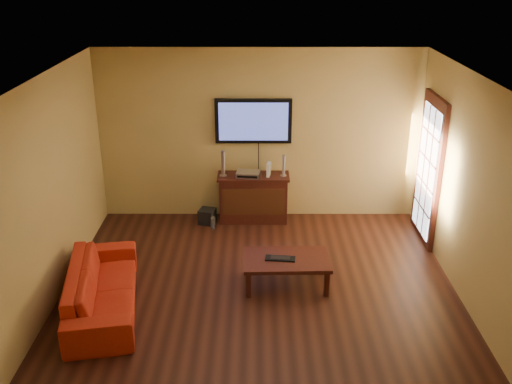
{
  "coord_description": "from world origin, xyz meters",
  "views": [
    {
      "loc": [
        -0.03,
        -6.04,
        3.95
      ],
      "look_at": [
        -0.04,
        0.8,
        1.1
      ],
      "focal_mm": 40.0,
      "sensor_mm": 36.0,
      "label": 1
    }
  ],
  "objects_px": {
    "television": "(253,121)",
    "av_receiver": "(248,174)",
    "speaker_left": "(223,165)",
    "keyboard": "(280,258)",
    "game_console": "(269,169)",
    "media_console": "(253,198)",
    "bottle": "(213,223)",
    "sofa": "(102,281)",
    "subwoofer": "(207,216)",
    "coffee_table": "(286,262)",
    "speaker_right": "(284,166)"
  },
  "relations": [
    {
      "from": "television",
      "to": "speaker_right",
      "type": "distance_m",
      "value": 0.84
    },
    {
      "from": "sofa",
      "to": "game_console",
      "type": "distance_m",
      "value": 3.23
    },
    {
      "from": "television",
      "to": "speaker_left",
      "type": "distance_m",
      "value": 0.82
    },
    {
      "from": "sofa",
      "to": "subwoofer",
      "type": "relative_size",
      "value": 8.12
    },
    {
      "from": "media_console",
      "to": "bottle",
      "type": "bearing_deg",
      "value": -150.32
    },
    {
      "from": "bottle",
      "to": "subwoofer",
      "type": "bearing_deg",
      "value": 114.43
    },
    {
      "from": "game_console",
      "to": "bottle",
      "type": "relative_size",
      "value": 0.95
    },
    {
      "from": "television",
      "to": "game_console",
      "type": "height_order",
      "value": "television"
    },
    {
      "from": "television",
      "to": "keyboard",
      "type": "height_order",
      "value": "television"
    },
    {
      "from": "bottle",
      "to": "keyboard",
      "type": "height_order",
      "value": "keyboard"
    },
    {
      "from": "game_console",
      "to": "speaker_right",
      "type": "bearing_deg",
      "value": 12.43
    },
    {
      "from": "speaker_left",
      "to": "keyboard",
      "type": "height_order",
      "value": "speaker_left"
    },
    {
      "from": "coffee_table",
      "to": "av_receiver",
      "type": "height_order",
      "value": "av_receiver"
    },
    {
      "from": "coffee_table",
      "to": "sofa",
      "type": "bearing_deg",
      "value": -166.68
    },
    {
      "from": "bottle",
      "to": "media_console",
      "type": "bearing_deg",
      "value": 29.68
    },
    {
      "from": "subwoofer",
      "to": "sofa",
      "type": "bearing_deg",
      "value": -98.52
    },
    {
      "from": "av_receiver",
      "to": "bottle",
      "type": "bearing_deg",
      "value": -143.78
    },
    {
      "from": "speaker_left",
      "to": "game_console",
      "type": "xyz_separation_m",
      "value": [
        0.71,
        0.0,
        -0.08
      ]
    },
    {
      "from": "bottle",
      "to": "coffee_table",
      "type": "bearing_deg",
      "value": -56.6
    },
    {
      "from": "speaker_right",
      "to": "av_receiver",
      "type": "height_order",
      "value": "speaker_right"
    },
    {
      "from": "sofa",
      "to": "speaker_right",
      "type": "relative_size",
      "value": 5.67
    },
    {
      "from": "television",
      "to": "speaker_left",
      "type": "height_order",
      "value": "television"
    },
    {
      "from": "speaker_left",
      "to": "av_receiver",
      "type": "height_order",
      "value": "speaker_left"
    },
    {
      "from": "speaker_right",
      "to": "game_console",
      "type": "relative_size",
      "value": 1.58
    },
    {
      "from": "coffee_table",
      "to": "av_receiver",
      "type": "xyz_separation_m",
      "value": [
        -0.51,
        1.91,
        0.47
      ]
    },
    {
      "from": "speaker_right",
      "to": "av_receiver",
      "type": "xyz_separation_m",
      "value": [
        -0.55,
        -0.03,
        -0.12
      ]
    },
    {
      "from": "coffee_table",
      "to": "subwoofer",
      "type": "height_order",
      "value": "coffee_table"
    },
    {
      "from": "subwoofer",
      "to": "media_console",
      "type": "bearing_deg",
      "value": 25.17
    },
    {
      "from": "coffee_table",
      "to": "bottle",
      "type": "height_order",
      "value": "coffee_table"
    },
    {
      "from": "television",
      "to": "av_receiver",
      "type": "xyz_separation_m",
      "value": [
        -0.08,
        -0.23,
        -0.78
      ]
    },
    {
      "from": "sofa",
      "to": "av_receiver",
      "type": "relative_size",
      "value": 5.32
    },
    {
      "from": "av_receiver",
      "to": "keyboard",
      "type": "relative_size",
      "value": 0.92
    },
    {
      "from": "game_console",
      "to": "subwoofer",
      "type": "xyz_separation_m",
      "value": [
        -0.97,
        -0.11,
        -0.76
      ]
    },
    {
      "from": "speaker_right",
      "to": "keyboard",
      "type": "height_order",
      "value": "speaker_right"
    },
    {
      "from": "av_receiver",
      "to": "game_console",
      "type": "height_order",
      "value": "game_console"
    },
    {
      "from": "game_console",
      "to": "bottle",
      "type": "bearing_deg",
      "value": -146.98
    },
    {
      "from": "speaker_right",
      "to": "subwoofer",
      "type": "xyz_separation_m",
      "value": [
        -1.2,
        -0.11,
        -0.8
      ]
    },
    {
      "from": "game_console",
      "to": "keyboard",
      "type": "bearing_deg",
      "value": -75.01
    },
    {
      "from": "coffee_table",
      "to": "subwoofer",
      "type": "bearing_deg",
      "value": 122.35
    },
    {
      "from": "media_console",
      "to": "av_receiver",
      "type": "xyz_separation_m",
      "value": [
        -0.08,
        -0.05,
        0.42
      ]
    },
    {
      "from": "subwoofer",
      "to": "game_console",
      "type": "bearing_deg",
      "value": 21.71
    },
    {
      "from": "television",
      "to": "game_console",
      "type": "distance_m",
      "value": 0.78
    },
    {
      "from": "sofa",
      "to": "keyboard",
      "type": "height_order",
      "value": "sofa"
    },
    {
      "from": "sofa",
      "to": "media_console",
      "type": "bearing_deg",
      "value": -45.92
    },
    {
      "from": "speaker_left",
      "to": "keyboard",
      "type": "relative_size",
      "value": 1.03
    },
    {
      "from": "speaker_right",
      "to": "bottle",
      "type": "bearing_deg",
      "value": -162.71
    },
    {
      "from": "sofa",
      "to": "keyboard",
      "type": "xyz_separation_m",
      "value": [
        2.14,
        0.51,
        0.02
      ]
    },
    {
      "from": "game_console",
      "to": "bottle",
      "type": "distance_m",
      "value": 1.21
    },
    {
      "from": "media_console",
      "to": "television",
      "type": "xyz_separation_m",
      "value": [
        0.0,
        0.18,
        1.2
      ]
    },
    {
      "from": "media_console",
      "to": "subwoofer",
      "type": "height_order",
      "value": "media_console"
    }
  ]
}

